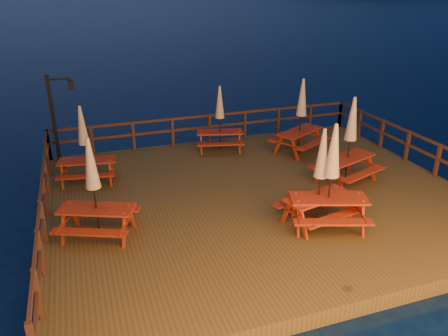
# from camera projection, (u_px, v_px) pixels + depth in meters

# --- Properties ---
(ground) EXTENTS (500.00, 500.00, 0.00)m
(ground) POSITION_uv_depth(u_px,v_px,m) (258.00, 206.00, 13.04)
(ground) COLOR black
(ground) RESTS_ON ground
(deck) EXTENTS (12.00, 10.00, 0.40)m
(deck) POSITION_uv_depth(u_px,v_px,m) (258.00, 200.00, 12.96)
(deck) COLOR #4B3618
(deck) RESTS_ON ground
(deck_piles) EXTENTS (11.44, 9.44, 1.40)m
(deck_piles) POSITION_uv_depth(u_px,v_px,m) (258.00, 214.00, 13.16)
(deck_piles) COLOR #331D10
(deck_piles) RESTS_ON ground
(railing) EXTENTS (11.80, 9.75, 1.10)m
(railing) POSITION_uv_depth(u_px,v_px,m) (238.00, 149.00, 14.12)
(railing) COLOR #331D10
(railing) RESTS_ON deck
(lamp_post) EXTENTS (0.85, 0.18, 3.00)m
(lamp_post) POSITION_uv_depth(u_px,v_px,m) (57.00, 111.00, 14.51)
(lamp_post) COLOR black
(lamp_post) RESTS_ON deck
(picnic_table_0) EXTENTS (2.31, 2.10, 2.73)m
(picnic_table_0) POSITION_uv_depth(u_px,v_px,m) (331.00, 175.00, 10.62)
(picnic_table_0) COLOR maroon
(picnic_table_0) RESTS_ON deck
(picnic_table_1) EXTENTS (2.21, 2.04, 2.55)m
(picnic_table_1) POSITION_uv_depth(u_px,v_px,m) (94.00, 187.00, 10.24)
(picnic_table_1) COLOR maroon
(picnic_table_1) RESTS_ON deck
(picnic_table_2) EXTENTS (2.38, 2.24, 2.68)m
(picnic_table_2) POSITION_uv_depth(u_px,v_px,m) (301.00, 115.00, 15.54)
(picnic_table_2) COLOR maroon
(picnic_table_2) RESTS_ON deck
(picnic_table_3) EXTENTS (2.28, 2.07, 2.68)m
(picnic_table_3) POSITION_uv_depth(u_px,v_px,m) (350.00, 139.00, 13.14)
(picnic_table_3) COLOR maroon
(picnic_table_3) RESTS_ON deck
(picnic_table_4) EXTENTS (1.91, 1.66, 2.43)m
(picnic_table_4) POSITION_uv_depth(u_px,v_px,m) (84.00, 144.00, 13.17)
(picnic_table_4) COLOR maroon
(picnic_table_4) RESTS_ON deck
(picnic_table_5) EXTENTS (1.97, 1.76, 2.39)m
(picnic_table_5) POSITION_uv_depth(u_px,v_px,m) (220.00, 117.00, 15.76)
(picnic_table_5) COLOR maroon
(picnic_table_5) RESTS_ON deck
(picnic_table_6) EXTENTS (2.05, 1.81, 2.56)m
(picnic_table_6) POSITION_uv_depth(u_px,v_px,m) (321.00, 176.00, 10.81)
(picnic_table_6) COLOR maroon
(picnic_table_6) RESTS_ON deck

